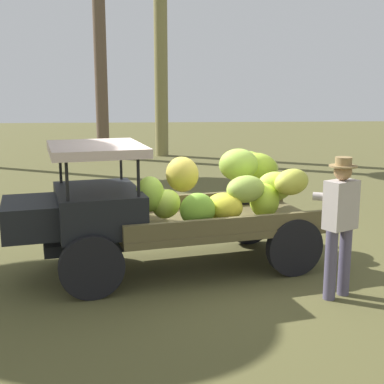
% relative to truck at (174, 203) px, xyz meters
% --- Properties ---
extents(ground_plane, '(60.00, 60.00, 0.00)m').
position_rel_truck_xyz_m(ground_plane, '(-0.57, -0.30, -0.96)').
color(ground_plane, brown).
extents(truck, '(4.65, 2.61, 1.85)m').
position_rel_truck_xyz_m(truck, '(0.00, 0.00, 0.00)').
color(truck, black).
rests_on(truck, ground).
extents(farmer, '(0.57, 0.55, 1.78)m').
position_rel_truck_xyz_m(farmer, '(-2.00, 1.24, 0.05)').
color(farmer, '#544E67').
rests_on(farmer, ground).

